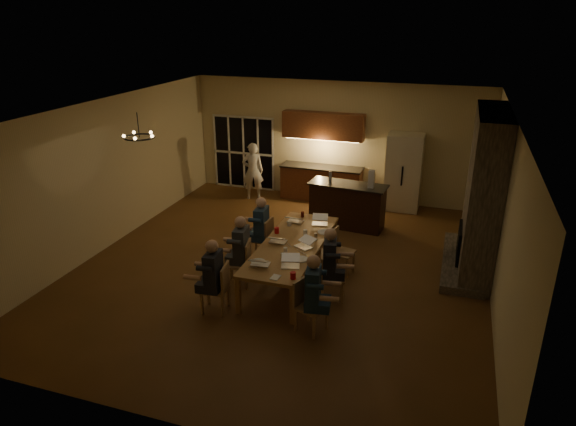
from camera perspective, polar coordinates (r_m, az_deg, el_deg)
The scene contains 44 objects.
floor at distance 10.57m, azimuth -0.60°, elevation -5.99°, with size 9.00×9.00×0.00m, color brown.
back_wall at distance 14.12m, azimuth 5.35°, elevation 7.99°, with size 8.00×0.04×3.20m, color beige.
left_wall at distance 11.80m, azimuth -19.50°, elevation 4.11°, with size 0.04×9.00×3.20m, color beige.
right_wall at distance 9.51m, azimuth 22.95°, elevation -0.47°, with size 0.04×9.00×3.20m, color beige.
ceiling at distance 9.52m, azimuth -0.68°, elevation 11.46°, with size 8.00×9.00×0.04m, color white.
french_doors at distance 15.02m, azimuth -4.91°, elevation 6.66°, with size 1.86×0.08×2.10m, color black.
fireplace at distance 10.61m, azimuth 20.88°, elevation 2.04°, with size 0.58×2.50×3.20m, color #6E6257.
kitchenette at distance 13.98m, azimuth 3.79°, elevation 6.21°, with size 2.24×0.68×2.40m, color brown, non-canonical shape.
refrigerator at distance 13.63m, azimuth 12.72°, elevation 4.44°, with size 0.90×0.68×2.00m, color beige.
dining_table at distance 9.98m, azimuth 0.46°, elevation -5.34°, with size 1.10×3.11×0.75m, color olive.
bar_island at distance 12.38m, azimuth 6.60°, elevation 0.84°, with size 1.84×0.68×1.08m, color black.
chair_left_near at distance 9.01m, azimuth -8.16°, elevation -8.24°, with size 0.44×0.44×0.89m, color tan, non-canonical shape.
chair_left_mid at distance 9.78m, azimuth -5.55°, elevation -5.57°, with size 0.44×0.44×0.89m, color tan, non-canonical shape.
chair_left_far at distance 10.79m, azimuth -3.10°, elevation -2.80°, with size 0.44×0.44×0.89m, color tan, non-canonical shape.
chair_right_near at distance 8.42m, azimuth 2.61°, elevation -10.32°, with size 0.44×0.44×0.89m, color tan, non-canonical shape.
chair_right_mid at distance 9.31m, azimuth 4.98°, elevation -7.03°, with size 0.44×0.44×0.89m, color tan, non-canonical shape.
chair_right_far at distance 10.23m, azimuth 6.05°, elevation -4.32°, with size 0.44×0.44×0.89m, color tan, non-canonical shape.
person_left_near at distance 8.83m, azimuth -8.25°, elevation -7.09°, with size 0.60×0.60×1.38m, color #23262D, non-canonical shape.
person_right_near at distance 8.26m, azimuth 2.78°, elevation -9.03°, with size 0.60×0.60×1.38m, color navy, non-canonical shape.
person_left_mid at distance 9.70m, azimuth -5.19°, elevation -4.18°, with size 0.60×0.60×1.38m, color #383D43, non-canonical shape.
person_right_mid at distance 9.20m, azimuth 4.63°, elevation -5.66°, with size 0.60×0.60×1.38m, color #23262D, non-canonical shape.
person_left_far at distance 10.62m, azimuth -2.96°, elevation -1.76°, with size 0.60×0.60×1.38m, color navy, non-canonical shape.
standing_person at distance 14.16m, azimuth -3.93°, elevation 4.68°, with size 0.58×0.38×1.58m, color silver.
chandelier at distance 9.80m, azimuth -16.19°, elevation 8.10°, with size 0.56×0.56×0.03m, color black.
laptop_a at distance 8.99m, azimuth -3.10°, elevation -5.08°, with size 0.32×0.28×0.23m, color silver, non-canonical shape.
laptop_b at distance 8.91m, azimuth 0.27°, elevation -5.32°, with size 0.32×0.28×0.23m, color silver, non-canonical shape.
laptop_c at distance 9.83m, azimuth -1.13°, elevation -2.62°, with size 0.32×0.28×0.23m, color silver, non-canonical shape.
laptop_d at distance 9.61m, azimuth 1.72°, elevation -3.21°, with size 0.32×0.28×0.23m, color silver, non-canonical shape.
laptop_e at distance 10.77m, azimuth 0.83°, elevation -0.41°, with size 0.32×0.28×0.23m, color silver, non-canonical shape.
laptop_f at distance 10.66m, azimuth 3.56°, elevation -0.69°, with size 0.32×0.28×0.23m, color silver, non-canonical shape.
mug_front at distance 9.43m, azimuth -0.30°, elevation -4.15°, with size 0.07×0.07×0.10m, color white.
mug_mid at distance 10.18m, azimuth 1.93°, elevation -2.15°, with size 0.08×0.08×0.10m, color white.
mug_back at distance 10.59m, azimuth 0.16°, elevation -1.16°, with size 0.09×0.09×0.10m, color white.
redcup_near at distance 8.54m, azimuth 0.57°, elevation -6.96°, with size 0.09×0.09×0.12m, color red.
redcup_mid at distance 10.23m, azimuth -1.26°, elevation -1.94°, with size 0.10×0.10×0.12m, color red.
can_silver at distance 9.18m, azimuth -0.61°, elevation -4.83°, with size 0.07×0.07×0.12m, color #B2B2B7.
can_cola at distance 11.03m, azimuth 1.62°, elevation -0.16°, with size 0.07×0.07×0.12m, color #3F0F0C.
can_right at distance 9.99m, azimuth 3.11°, elevation -2.59°, with size 0.06×0.06×0.12m, color #B2B2B7.
plate_near at distance 9.19m, azimuth 1.47°, elevation -5.14°, with size 0.26×0.26×0.02m, color white.
plate_left at distance 9.11m, azimuth -3.32°, elevation -5.43°, with size 0.26×0.26×0.02m, color white.
plate_far at distance 10.30m, azimuth 4.06°, elevation -2.14°, with size 0.27×0.27×0.02m, color white.
notepad at distance 8.61m, azimuth -1.41°, elevation -7.15°, with size 0.14×0.19×0.01m, color white.
bar_bottle at distance 12.34m, azimuth 4.72°, elevation 4.08°, with size 0.07×0.07×0.24m, color #99999E.
bar_blender at distance 11.97m, azimuth 9.24°, elevation 3.75°, with size 0.13×0.13×0.41m, color silver.
Camera 1 is at (3.04, -8.87, 4.89)m, focal length 32.00 mm.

